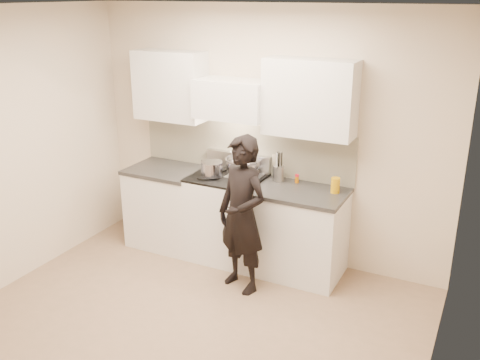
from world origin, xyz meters
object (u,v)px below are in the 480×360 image
at_px(counter_right, 299,232).
at_px(wok, 244,163).
at_px(stove, 227,217).
at_px(person, 242,215).
at_px(utensil_crock, 279,172).

bearing_deg(counter_right, wok, 168.45).
relative_size(stove, person, 0.61).
xyz_separation_m(counter_right, wok, (-0.71, 0.14, 0.60)).
relative_size(counter_right, wok, 1.90).
xyz_separation_m(stove, counter_right, (0.83, 0.00, -0.01)).
bearing_deg(utensil_crock, wok, -176.67).
distance_m(counter_right, wok, 0.94).
bearing_deg(wok, person, -64.94).
height_order(stove, counter_right, stove).
bearing_deg(stove, utensil_crock, 17.81).
height_order(stove, person, person).
xyz_separation_m(counter_right, person, (-0.39, -0.52, 0.32)).
distance_m(counter_right, utensil_crock, 0.66).
bearing_deg(wok, utensil_crock, 3.33).
bearing_deg(stove, wok, 49.54).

